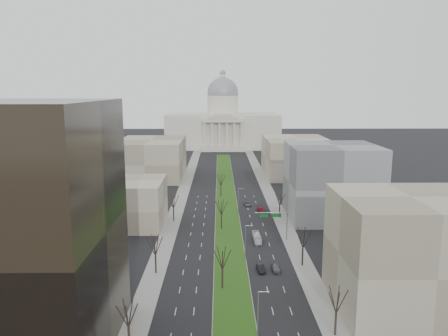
{
  "coord_description": "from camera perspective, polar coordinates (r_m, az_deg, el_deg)",
  "views": [
    {
      "loc": [
        -2.62,
        -46.29,
        41.64
      ],
      "look_at": [
        -0.87,
        111.85,
        12.99
      ],
      "focal_mm": 35.0,
      "sensor_mm": 36.0,
      "label": 1
    }
  ],
  "objects": [
    {
      "name": "streetlamp_median_b",
      "position": [
        107.97,
        2.83,
        -9.69
      ],
      "size": [
        1.9,
        0.2,
        9.16
      ],
      "color": "gray",
      "rests_on": "ground"
    },
    {
      "name": "building_grey_right",
      "position": [
        146.1,
        13.9,
        -1.74
      ],
      "size": [
        28.0,
        26.0,
        24.0
      ],
      "primitive_type": "cube",
      "color": "slate",
      "rests_on": "ground"
    },
    {
      "name": "sidewalk_right",
      "position": [
        148.65,
        7.21,
        -6.05
      ],
      "size": [
        5.0,
        330.0,
        0.15
      ],
      "primitive_type": "cube",
      "color": "gray",
      "rests_on": "ground"
    },
    {
      "name": "tree_right_near",
      "position": [
        79.24,
        14.51,
        -16.26
      ],
      "size": [
        5.16,
        5.16,
        9.29
      ],
      "color": "black",
      "rests_on": "ground"
    },
    {
      "name": "building_far_left",
      "position": [
        211.35,
        -9.44,
        1.24
      ],
      "size": [
        30.0,
        40.0,
        18.0
      ],
      "primitive_type": "cube",
      "color": "gray",
      "rests_on": "ground"
    },
    {
      "name": "building_beige_left",
      "position": [
        139.14,
        -13.26,
        -4.43
      ],
      "size": [
        26.0,
        22.0,
        14.0
      ],
      "primitive_type": "cube",
      "color": "tan",
      "rests_on": "ground"
    },
    {
      "name": "mast_arm_signs",
      "position": [
        122.69,
        6.99,
        -6.65
      ],
      "size": [
        9.12,
        0.24,
        8.09
      ],
      "color": "gray",
      "rests_on": "ground"
    },
    {
      "name": "car_grey_near",
      "position": [
        104.61,
        6.77,
        -12.81
      ],
      "size": [
        1.93,
        4.51,
        1.52
      ],
      "primitive_type": "imported",
      "rotation": [
        0.0,
        0.0,
        0.03
      ],
      "color": "#56595E",
      "rests_on": "ground"
    },
    {
      "name": "car_grey_far",
      "position": [
        158.91,
        3.08,
        -4.69
      ],
      "size": [
        2.51,
        4.92,
        1.33
      ],
      "primitive_type": "imported",
      "rotation": [
        0.0,
        0.0,
        0.06
      ],
      "color": "#555A5E",
      "rests_on": "ground"
    },
    {
      "name": "tree_right_far",
      "position": [
        144.05,
        7.31,
        -3.93
      ],
      "size": [
        5.04,
        5.04,
        9.07
      ],
      "color": "black",
      "rests_on": "ground"
    },
    {
      "name": "tree_left_near",
      "position": [
        74.66,
        -12.43,
        -17.98
      ],
      "size": [
        5.1,
        5.1,
        9.18
      ],
      "color": "black",
      "rests_on": "ground"
    },
    {
      "name": "tree_median_b",
      "position": [
        130.96,
        -0.34,
        -5.07
      ],
      "size": [
        5.4,
        5.4,
        9.72
      ],
      "color": "black",
      "rests_on": "ground"
    },
    {
      "name": "capitol",
      "position": [
        316.9,
        -0.16,
        5.68
      ],
      "size": [
        80.0,
        46.0,
        55.0
      ],
      "color": "beige",
      "rests_on": "ground"
    },
    {
      "name": "building_tan_right",
      "position": [
        91.31,
        22.75,
        -10.17
      ],
      "size": [
        26.0,
        24.0,
        22.0
      ],
      "primitive_type": "cube",
      "color": "gray",
      "rests_on": "ground"
    },
    {
      "name": "sidewalk_left",
      "position": [
        148.03,
        -6.41,
        -6.11
      ],
      "size": [
        5.0,
        330.0,
        0.15
      ],
      "primitive_type": "cube",
      "color": "gray",
      "rests_on": "ground"
    },
    {
      "name": "ground",
      "position": [
        171.45,
        0.26,
        -3.79
      ],
      "size": [
        600.0,
        600.0,
        0.0
      ],
      "primitive_type": "plane",
      "color": "black",
      "rests_on": "ground"
    },
    {
      "name": "car_black",
      "position": [
        104.07,
        4.84,
        -12.91
      ],
      "size": [
        1.83,
        4.61,
        1.49
      ],
      "primitive_type": "imported",
      "rotation": [
        0.0,
        0.0,
        0.06
      ],
      "color": "black",
      "rests_on": "ground"
    },
    {
      "name": "streetlamp_median_c",
      "position": [
        146.15,
        1.89,
        -4.33
      ],
      "size": [
        1.9,
        0.2,
        9.16
      ],
      "color": "gray",
      "rests_on": "ground"
    },
    {
      "name": "tree_median_a",
      "position": [
        92.99,
        -0.21,
        -11.61
      ],
      "size": [
        5.4,
        5.4,
        9.72
      ],
      "color": "black",
      "rests_on": "ground"
    },
    {
      "name": "tree_left_mid",
      "position": [
        101.51,
        -8.99,
        -9.82
      ],
      "size": [
        5.4,
        5.4,
        9.72
      ],
      "color": "black",
      "rests_on": "ground"
    },
    {
      "name": "streetlamp_median_a",
      "position": [
        76.11,
        4.49,
        -18.71
      ],
      "size": [
        1.9,
        0.2,
        9.16
      ],
      "color": "gray",
      "rests_on": "ground"
    },
    {
      "name": "box_van",
      "position": [
        122.98,
        4.32,
        -9.02
      ],
      "size": [
        2.04,
        7.83,
        2.17
      ],
      "primitive_type": "imported",
      "rotation": [
        0.0,
        0.0,
        0.03
      ],
      "color": "white",
      "rests_on": "ground"
    },
    {
      "name": "tree_left_far",
      "position": [
        139.49,
        -6.63,
        -4.25
      ],
      "size": [
        5.28,
        5.28,
        9.5
      ],
      "color": "black",
      "rests_on": "ground"
    },
    {
      "name": "building_far_right",
      "position": [
        217.08,
        9.36,
        1.48
      ],
      "size": [
        30.0,
        40.0,
        18.0
      ],
      "primitive_type": "cube",
      "color": "tan",
      "rests_on": "ground"
    },
    {
      "name": "median",
      "position": [
        170.44,
        0.27,
        -3.84
      ],
      "size": [
        8.0,
        222.03,
        0.2
      ],
      "color": "#999993",
      "rests_on": "ground"
    },
    {
      "name": "tree_right_mid",
      "position": [
        106.04,
        10.3,
        -8.88
      ],
      "size": [
        5.52,
        5.52,
        9.94
      ],
      "color": "black",
      "rests_on": "ground"
    },
    {
      "name": "tree_median_c",
      "position": [
        169.86,
        -0.41,
        -1.5
      ],
      "size": [
        5.4,
        5.4,
        9.72
      ],
      "color": "black",
      "rests_on": "ground"
    },
    {
      "name": "car_red",
      "position": [
        151.2,
        4.87,
        -5.47
      ],
      "size": [
        2.84,
        5.24,
        1.44
      ],
      "primitive_type": "imported",
      "rotation": [
        0.0,
        0.0,
        0.17
      ],
      "color": "maroon",
      "rests_on": "ground"
    }
  ]
}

